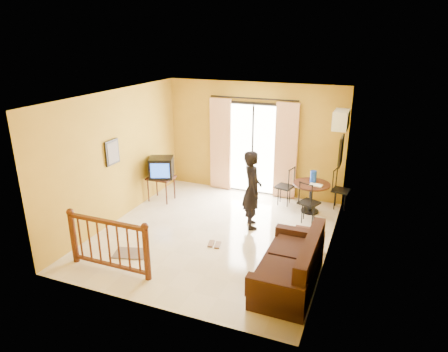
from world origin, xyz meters
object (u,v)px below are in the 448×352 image
at_px(dining_table, 311,189).
at_px(sofa, 292,268).
at_px(standing_person, 252,190).
at_px(television, 161,167).
at_px(coffee_table, 304,243).

height_order(dining_table, sofa, sofa).
relative_size(sofa, standing_person, 1.11).
distance_m(television, dining_table, 3.56).
bearing_deg(dining_table, sofa, -85.38).
relative_size(coffee_table, sofa, 0.46).
xyz_separation_m(coffee_table, sofa, (0.01, -1.03, 0.08)).
relative_size(dining_table, sofa, 0.45).
distance_m(television, sofa, 4.43).
bearing_deg(dining_table, coffee_table, -83.20).
bearing_deg(coffee_table, standing_person, 148.51).
bearing_deg(standing_person, coffee_table, -148.24).
bearing_deg(dining_table, standing_person, -130.28).
bearing_deg(television, sofa, -54.61).
height_order(television, dining_table, television).
relative_size(television, standing_person, 0.42).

